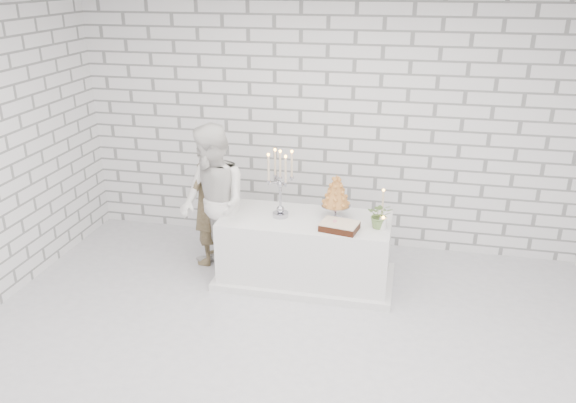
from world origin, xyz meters
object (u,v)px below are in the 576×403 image
Objects in this scene: cake_table at (305,250)px; candelabra at (280,184)px; bride at (213,204)px; croquembouche at (336,197)px; groom at (208,200)px.

candelabra is (-0.27, -0.01, 0.75)m from cake_table.
bride is (-0.99, -0.11, 0.49)m from cake_table.
croquembouche is (0.58, 0.08, -0.13)m from candelabra.
cake_table is 0.70m from croquembouche.
cake_table is at bearing 86.96° from groom.
cake_table is 0.79m from candelabra.
groom is 3.14× the size of croquembouche.
candelabra is at bearing -178.00° from cake_table.
bride is 1.32m from croquembouche.
bride is 3.54× the size of croquembouche.
croquembouche is (0.31, 0.07, 0.62)m from cake_table.
candelabra is 0.60m from croquembouche.
candelabra is at bearing -172.26° from croquembouche.
groom is 1.52m from croquembouche.
candelabra is at bearing 83.13° from groom.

